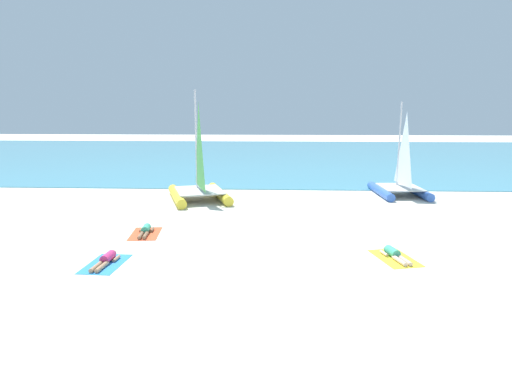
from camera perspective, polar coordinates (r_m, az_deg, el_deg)
The scene contains 10 objects.
ground_plane at distance 24.16m, azimuth 0.50°, elevation -0.88°, with size 120.00×120.00×0.00m, color silver.
ocean_water at distance 46.56m, azimuth 1.62°, elevation 4.82°, with size 120.00×40.00×0.05m, color #4C9EB7.
sailboat_yellow at distance 23.85m, azimuth -7.49°, elevation 1.03°, with size 4.21×5.23×5.91m.
sailboat_blue at distance 26.25m, azimuth 18.33°, elevation 1.27°, with size 2.81×4.20×5.30m.
towel_left at distance 14.97m, azimuth -19.10°, elevation -8.89°, with size 1.10×1.90×0.01m, color #338CD8.
sunbather_left at distance 14.99m, azimuth -19.03°, elevation -8.35°, with size 0.56×1.56×0.30m.
towel_middle at distance 17.98m, azimuth -14.29°, elevation -5.32°, with size 1.10×1.90×0.01m, color #EA5933.
sunbather_middle at distance 18.01m, azimuth -14.27°, elevation -4.88°, with size 0.60×1.57×0.30m.
towel_right at distance 15.40m, azimuth 17.73°, elevation -8.25°, with size 1.10×1.90×0.01m, color yellow.
sunbather_right at distance 15.42m, azimuth 17.64°, elevation -7.73°, with size 0.75×1.56×0.30m.
Camera 1 is at (0.94, -13.64, 4.91)m, focal length 30.55 mm.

